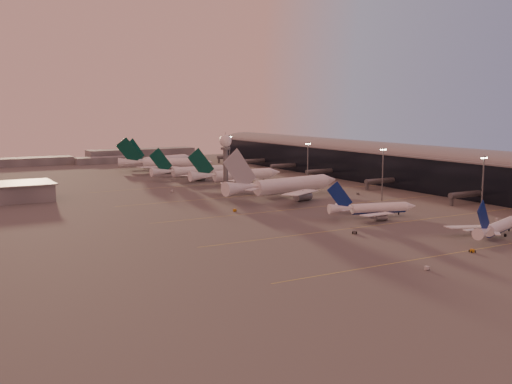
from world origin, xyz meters
TOP-DOWN VIEW (x-y plane):
  - ground at (0.00, 0.00)m, footprint 700.00×700.00m
  - taxiway_markings at (30.00, 56.00)m, footprint 180.00×185.25m
  - terminal at (107.88, 110.09)m, footprint 57.00×362.00m
  - radar_tower at (5.00, 120.00)m, footprint 6.40×6.40m
  - mast_a at (58.00, 0.00)m, footprint 3.60×0.56m
  - mast_b at (55.00, 55.00)m, footprint 3.60×0.56m
  - mast_c at (50.00, 110.00)m, footprint 3.60×0.56m
  - mast_d at (48.00, 200.00)m, footprint 3.60×0.56m
  - distant_horizon at (2.62, 325.14)m, footprint 165.00×37.50m
  - narrowbody_near at (33.97, -27.11)m, footprint 36.25×28.42m
  - narrowbody_mid at (22.25, 23.11)m, footprint 38.12×30.05m
  - widebody_white at (20.30, 86.29)m, footprint 71.58×56.93m
  - greentail_a at (24.09, 143.81)m, footprint 59.73×48.25m
  - greentail_b at (12.04, 179.95)m, footprint 55.19×44.50m
  - greentail_c at (13.47, 228.64)m, footprint 62.88×49.94m
  - greentail_d at (20.06, 256.09)m, footprint 59.39×47.18m
  - gsv_truck_a at (-16.35, -44.94)m, footprint 5.61×2.24m
  - gsv_tug_near at (9.97, -37.19)m, footprint 2.80×3.79m
  - gsv_catering_a at (59.55, -6.30)m, footprint 5.61×3.62m
  - gsv_tug_mid at (-3.92, 1.91)m, footprint 4.27×4.12m
  - gsv_truck_b at (48.16, 39.31)m, footprint 6.11×3.03m
  - gsv_truck_c at (-19.31, 62.35)m, footprint 6.25×3.38m
  - gsv_catering_b at (57.47, 75.48)m, footprint 5.40×3.06m
  - gsv_tug_far at (19.62, 101.81)m, footprint 2.81×3.89m
  - gsv_truck_d at (-21.21, 130.69)m, footprint 2.76×5.64m
  - gsv_tug_hangar at (39.00, 160.06)m, footprint 3.86×2.77m

SIDE VIEW (x-z plane):
  - ground at x=0.00m, z-range 0.00..0.00m
  - taxiway_markings at x=30.00m, z-range 0.00..0.02m
  - gsv_tug_near at x=9.97m, z-range 0.01..0.99m
  - gsv_tug_hangar at x=39.00m, z-range 0.02..1.02m
  - gsv_tug_far at x=19.62m, z-range 0.02..1.02m
  - gsv_tug_mid at x=-3.92m, z-range 0.02..1.08m
  - gsv_truck_d at x=-21.21m, z-range 0.02..2.20m
  - gsv_truck_a at x=-16.35m, z-range 0.02..2.27m
  - gsv_truck_b at x=48.16m, z-range 0.02..2.38m
  - gsv_truck_c at x=-19.31m, z-range 0.02..2.42m
  - gsv_catering_b at x=57.47m, z-range 0.00..4.19m
  - gsv_catering_a at x=59.55m, z-range 0.00..4.25m
  - narrowbody_near at x=33.97m, z-range -4.39..10.36m
  - narrowbody_mid at x=22.25m, z-range -4.51..10.65m
  - greentail_b at x=12.04m, z-range -6.48..13.56m
  - greentail_a at x=24.09m, z-range -7.02..14.68m
  - distant_horizon at x=2.62m, z-range -0.61..8.39m
  - greentail_d at x=20.06m, z-range -7.25..15.17m
  - greentail_c at x=13.47m, z-range -7.68..16.07m
  - widebody_white at x=20.30m, z-range -8.27..17.05m
  - terminal at x=107.88m, z-range -1.00..22.04m
  - mast_a at x=58.00m, z-range 1.24..26.24m
  - mast_b at x=55.00m, z-range 1.24..26.24m
  - mast_c at x=50.00m, z-range 1.24..26.24m
  - mast_d at x=48.00m, z-range 1.24..26.24m
  - radar_tower at x=5.00m, z-range 5.40..36.50m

